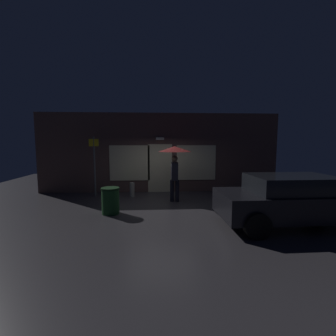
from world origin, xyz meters
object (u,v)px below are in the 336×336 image
at_px(person_with_umbrella, 175,157).
at_px(street_sign_post, 94,163).
at_px(parked_car, 291,200).
at_px(sidewalk_bollard, 132,190).
at_px(trash_bin, 110,201).

relative_size(person_with_umbrella, street_sign_post, 0.85).
bearing_deg(person_with_umbrella, parked_car, -131.01).
bearing_deg(street_sign_post, person_with_umbrella, -18.68).
height_order(person_with_umbrella, sidewalk_bollard, person_with_umbrella).
relative_size(person_with_umbrella, sidewalk_bollard, 3.56).
relative_size(person_with_umbrella, trash_bin, 2.52).
xyz_separation_m(person_with_umbrella, trash_bin, (-2.19, -1.42, -1.31)).
xyz_separation_m(street_sign_post, trash_bin, (1.09, -2.53, -1.00)).
relative_size(parked_car, trash_bin, 4.64).
bearing_deg(person_with_umbrella, trash_bin, 125.26).
xyz_separation_m(person_with_umbrella, parked_car, (2.95, -2.77, -1.02)).
xyz_separation_m(parked_car, trash_bin, (-5.13, 1.35, -0.29)).
distance_m(street_sign_post, sidewalk_bollard, 1.94).
bearing_deg(parked_car, street_sign_post, 147.27).
height_order(sidewalk_bollard, trash_bin, trash_bin).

